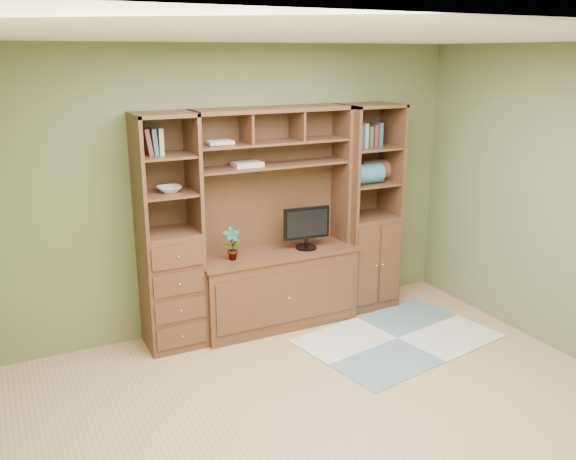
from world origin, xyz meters
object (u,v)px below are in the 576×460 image
center_hutch (277,221)px  left_tower (169,234)px  monitor (307,220)px  right_tower (368,208)px

center_hutch → left_tower: (-1.00, 0.04, 0.00)m
left_tower → monitor: bearing=-3.3°
left_tower → monitor: size_ratio=3.70×
center_hutch → monitor: size_ratio=3.70×
center_hutch → right_tower: bearing=2.2°
center_hutch → left_tower: same height
center_hutch → left_tower: size_ratio=1.00×
left_tower → right_tower: size_ratio=1.00×
center_hutch → monitor: center_hutch is taller
center_hutch → monitor: bearing=-6.9°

